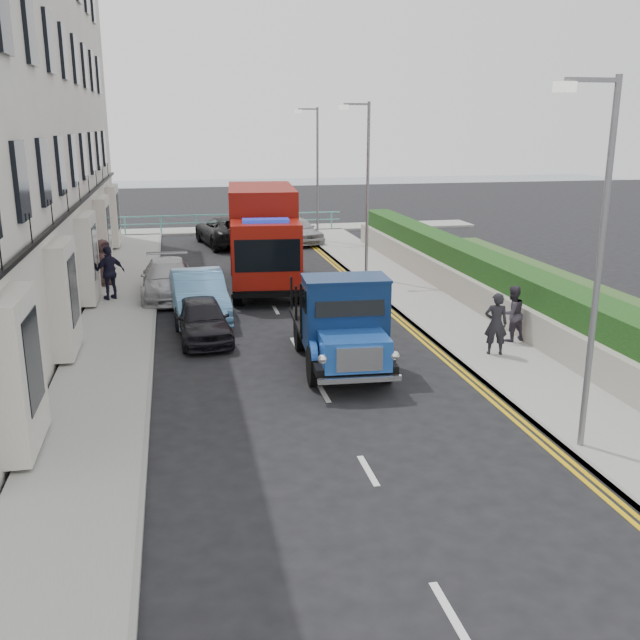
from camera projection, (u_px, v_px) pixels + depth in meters
The scene contains 21 objects.
ground at pixel (343, 427), 15.03m from camera, with size 120.00×120.00×0.00m, color black.
pavement_west at pixel (117, 324), 22.51m from camera, with size 2.40×38.00×0.12m, color gray.
pavement_east at pixel (432, 308), 24.54m from camera, with size 2.60×38.00×0.12m, color gray.
promenade at pixel (230, 230), 42.40m from camera, with size 30.00×2.50×0.12m, color gray.
sea_plane at pixel (205, 187), 71.68m from camera, with size 120.00×120.00×0.00m, color slate.
garden_east at pixel (485, 281), 24.69m from camera, with size 1.45×28.00×1.75m.
seafront_railing at pixel (231, 223), 41.50m from camera, with size 13.00×0.08×1.11m.
lamp_near at pixel (595, 249), 12.89m from camera, with size 1.23×0.18×7.00m.
lamp_mid at pixel (365, 181), 28.00m from camera, with size 1.23×0.18×7.00m.
lamp_far at pixel (315, 167), 37.44m from camera, with size 1.23×0.18×7.00m.
bedford_lorry at pixel (344, 329), 18.11m from camera, with size 2.38×5.37×2.48m.
red_lorry at pixel (263, 235), 27.53m from camera, with size 3.06×7.45×3.81m.
parked_car_front at pixel (202, 319), 20.97m from camera, with size 1.47×3.66×1.25m, color black.
parked_car_mid at pixel (199, 295), 23.30m from camera, with size 1.63×4.67×1.54m, color #5F98CC.
parked_car_rear at pixel (168, 279), 26.16m from camera, with size 1.89×4.65×1.35m, color #B0AFB4.
seafront_car_left at pixel (227, 231), 37.30m from camera, with size 2.53×5.49×1.53m, color black.
seafront_car_right at pixel (297, 230), 38.02m from camera, with size 1.65×4.10×1.40m, color #A8A7AC.
pedestrian_east_near at pixel (496, 324), 19.20m from camera, with size 0.62×0.41×1.71m, color black.
pedestrian_east_far at pixel (512, 313), 20.41m from camera, with size 0.79×0.61×1.62m, color #38323D.
pedestrian_west_near at pixel (110, 273), 25.24m from camera, with size 1.12×0.47×1.91m, color black.
pedestrian_west_far at pixel (104, 262), 27.44m from camera, with size 0.88×0.57×1.80m, color #423030.
Camera 1 is at (-3.27, -13.50, 6.19)m, focal length 40.00 mm.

